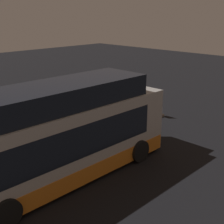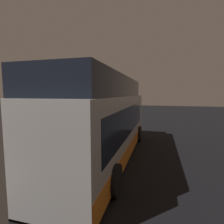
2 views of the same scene
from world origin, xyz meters
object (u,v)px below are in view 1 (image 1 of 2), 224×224
object	(u,v)px
passenger_boarding	(91,111)
suitcase	(127,121)
passenger_waiting	(70,124)
sign_post	(139,92)
passenger_with_bags	(131,108)
bus_lead	(58,138)
trash_bin	(88,129)

from	to	relation	value
passenger_boarding	suitcase	bearing A→B (deg)	85.97
passenger_waiting	sign_post	size ratio (longest dim) A/B	0.68
suitcase	sign_post	bearing A→B (deg)	23.49
passenger_boarding	suitcase	xyz separation A→B (m)	(1.51, -1.49, -0.64)
passenger_boarding	passenger_with_bags	size ratio (longest dim) A/B	0.99
suitcase	passenger_boarding	bearing A→B (deg)	135.46
bus_lead	trash_bin	xyz separation A→B (m)	(3.74, 2.59, -1.31)
passenger_waiting	suitcase	size ratio (longest dim) A/B	1.95
passenger_boarding	bus_lead	bearing A→B (deg)	-13.60
passenger_with_bags	trash_bin	distance (m)	3.06
suitcase	trash_bin	bearing A→B (deg)	164.87
passenger_waiting	passenger_with_bags	world-z (taller)	passenger_with_bags
sign_post	passenger_boarding	bearing A→B (deg)	170.40
bus_lead	sign_post	distance (m)	8.72
trash_bin	suitcase	bearing A→B (deg)	-15.13
bus_lead	suitcase	world-z (taller)	bus_lead
passenger_waiting	suitcase	bearing A→B (deg)	104.69
bus_lead	passenger_with_bags	distance (m)	7.03
passenger_with_bags	suitcase	size ratio (longest dim) A/B	2.09
passenger_waiting	trash_bin	size ratio (longest dim) A/B	2.50
suitcase	sign_post	xyz separation A→B (m)	(2.04, 0.89, 1.25)
bus_lead	sign_post	size ratio (longest dim) A/B	4.29
passenger_with_bags	sign_post	xyz separation A→B (m)	(1.56, 0.74, 0.59)
bus_lead	passenger_boarding	xyz separation A→B (m)	(4.70, 3.40, -0.70)
suitcase	trash_bin	world-z (taller)	suitcase
passenger_boarding	passenger_waiting	xyz separation A→B (m)	(-2.10, -0.74, -0.07)
bus_lead	trash_bin	size ratio (longest dim) A/B	15.72
sign_post	trash_bin	size ratio (longest dim) A/B	3.66
passenger_with_bags	bus_lead	bearing A→B (deg)	-45.76
bus_lead	passenger_boarding	distance (m)	5.85
passenger_waiting	sign_post	distance (m)	5.69
passenger_with_bags	suitcase	distance (m)	0.83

